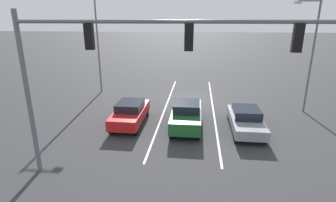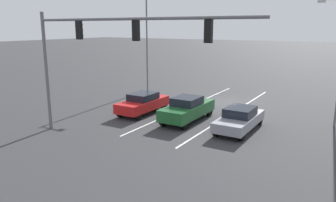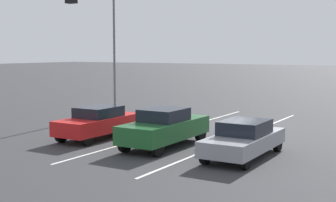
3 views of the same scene
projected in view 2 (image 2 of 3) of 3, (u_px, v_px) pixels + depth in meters
The scene contains 8 objects.
ground_plane at pixel (224, 102), 26.91m from camera, with size 240.00×240.00×0.00m, color #333335.
lane_stripe_left_divider at pixel (234, 112), 23.84m from camera, with size 0.12×17.16×0.01m, color silver.
lane_stripe_center_divider at pixel (190, 106), 25.67m from camera, with size 0.12×17.16×0.01m, color silver.
car_darkgreen_midlane_front at pixel (187, 109), 21.44m from camera, with size 1.79×4.79×1.62m.
car_gray_leftlane_front at pixel (239, 119), 19.52m from camera, with size 1.77×4.55×1.40m.
car_red_rightlane_front at pixel (143, 103), 23.36m from camera, with size 1.75×4.43×1.46m.
traffic_signal_gantry at pixel (100, 44), 16.69m from camera, with size 12.83×0.37×6.89m.
street_lamp_right_shoulder at pixel (148, 38), 30.75m from camera, with size 1.85×0.24×8.87m.
Camera 2 is at (-9.61, 24.82, 6.09)m, focal length 35.00 mm.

